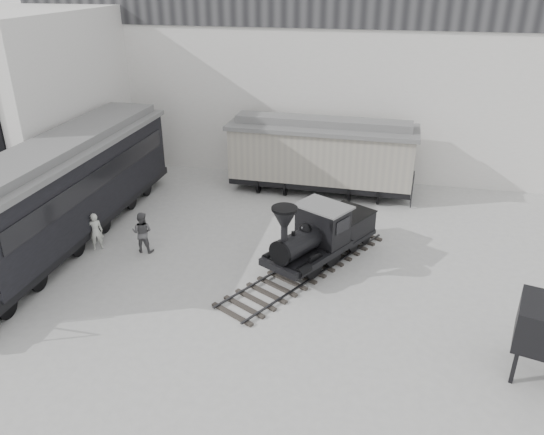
% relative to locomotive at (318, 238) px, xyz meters
% --- Properties ---
extents(ground, '(90.00, 90.00, 0.00)m').
position_rel_locomotive_xyz_m(ground, '(-1.34, -4.02, -1.13)').
color(ground, '#9E9E9B').
extents(north_wall, '(34.00, 2.51, 11.00)m').
position_rel_locomotive_xyz_m(north_wall, '(-1.34, 10.96, 4.43)').
color(north_wall, silver).
rests_on(north_wall, ground).
extents(west_pavilion, '(7.00, 12.11, 9.00)m').
position_rel_locomotive_xyz_m(west_pavilion, '(-15.84, 5.95, 3.37)').
color(west_pavilion, silver).
rests_on(west_pavilion, ground).
extents(locomotive, '(5.86, 8.45, 3.05)m').
position_rel_locomotive_xyz_m(locomotive, '(0.00, 0.00, 0.00)').
color(locomotive, black).
rests_on(locomotive, ground).
extents(boxcar, '(9.69, 3.23, 3.94)m').
position_rel_locomotive_xyz_m(boxcar, '(-0.91, 7.69, 0.94)').
color(boxcar, black).
rests_on(boxcar, ground).
extents(passenger_coach, '(3.35, 15.19, 4.06)m').
position_rel_locomotive_xyz_m(passenger_coach, '(-10.86, 0.18, 1.11)').
color(passenger_coach, black).
rests_on(passenger_coach, ground).
extents(visitor_a, '(0.71, 0.65, 1.64)m').
position_rel_locomotive_xyz_m(visitor_a, '(-9.20, -0.77, -0.31)').
color(visitor_a, beige).
rests_on(visitor_a, ground).
extents(visitor_b, '(0.89, 0.72, 1.76)m').
position_rel_locomotive_xyz_m(visitor_b, '(-7.21, -0.54, -0.24)').
color(visitor_b, '#504F51').
rests_on(visitor_b, ground).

